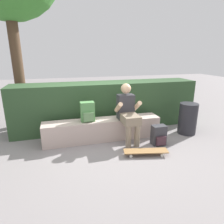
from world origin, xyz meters
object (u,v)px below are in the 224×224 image
at_px(person_skater, 128,111).
at_px(backpack_on_ground, 159,135).
at_px(bench_main, 103,129).
at_px(skateboard_near_person, 146,151).
at_px(backpack_on_bench, 88,112).
at_px(trash_bin, 188,119).

bearing_deg(person_skater, backpack_on_ground, -32.23).
distance_m(bench_main, skateboard_near_person, 1.08).
bearing_deg(backpack_on_ground, skateboard_near_person, -142.16).
xyz_separation_m(skateboard_near_person, backpack_on_ground, (0.44, 0.34, 0.12)).
bearing_deg(backpack_on_ground, person_skater, 147.77).
bearing_deg(bench_main, backpack_on_bench, -178.29).
relative_size(backpack_on_bench, backpack_on_ground, 1.00).
distance_m(skateboard_near_person, trash_bin, 1.54).
height_order(person_skater, backpack_on_bench, person_skater).
distance_m(bench_main, backpack_on_ground, 1.17).
height_order(bench_main, backpack_on_ground, bench_main).
bearing_deg(trash_bin, backpack_on_bench, 175.19).
xyz_separation_m(person_skater, trash_bin, (1.46, 0.01, -0.29)).
distance_m(bench_main, person_skater, 0.67).
bearing_deg(person_skater, skateboard_near_person, -80.94).
height_order(bench_main, backpack_on_bench, backpack_on_bench).
distance_m(backpack_on_bench, trash_bin, 2.29).
bearing_deg(trash_bin, bench_main, 174.14).
height_order(person_skater, backpack_on_ground, person_skater).
bearing_deg(backpack_on_ground, backpack_on_bench, 158.07).
xyz_separation_m(bench_main, skateboard_near_person, (0.59, -0.89, -0.15)).
bearing_deg(backpack_on_bench, person_skater, -13.82).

